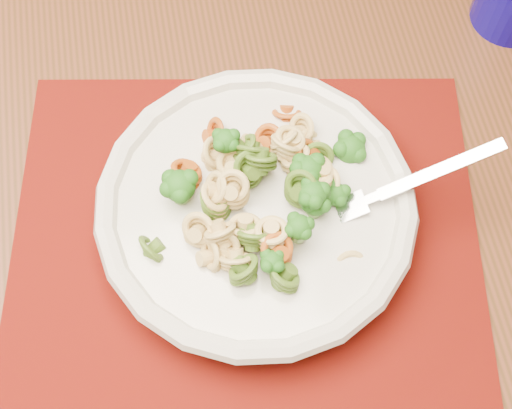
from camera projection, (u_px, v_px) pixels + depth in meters
dining_table at (222, 227)px, 0.76m from camera, size 1.63×1.32×0.75m
placemat at (246, 228)px, 0.65m from camera, size 0.52×0.49×0.00m
pasta_bowl at (256, 209)px, 0.62m from camera, size 0.28×0.28×0.05m
pasta_broccoli_heap at (256, 201)px, 0.61m from camera, size 0.24×0.24×0.06m
fork at (352, 207)px, 0.61m from camera, size 0.18×0.07×0.08m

